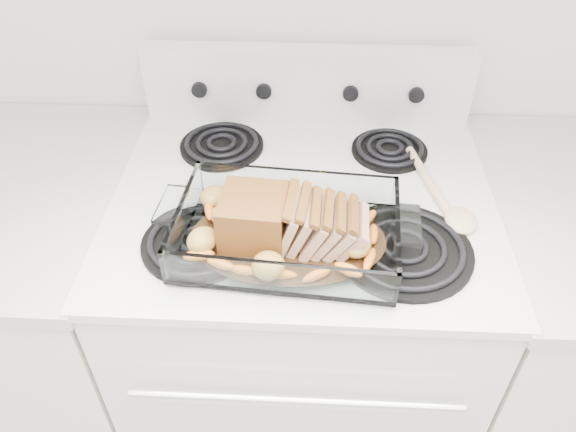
{
  "coord_description": "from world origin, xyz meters",
  "views": [
    {
      "loc": [
        0.01,
        0.76,
        1.66
      ],
      "look_at": [
        -0.02,
        1.52,
        0.99
      ],
      "focal_mm": 35.0,
      "sensor_mm": 36.0,
      "label": 1
    }
  ],
  "objects_px": {
    "baking_dish": "(287,235)",
    "electric_range": "(300,329)",
    "counter_right": "(559,344)",
    "pork_roast": "(279,221)",
    "counter_left": "(50,323)"
  },
  "relations": [
    {
      "from": "counter_left",
      "to": "counter_right",
      "type": "distance_m",
      "value": 1.33
    },
    {
      "from": "counter_left",
      "to": "pork_roast",
      "type": "bearing_deg",
      "value": -13.99
    },
    {
      "from": "counter_right",
      "to": "pork_roast",
      "type": "distance_m",
      "value": 0.9
    },
    {
      "from": "electric_range",
      "to": "pork_roast",
      "type": "distance_m",
      "value": 0.54
    },
    {
      "from": "counter_left",
      "to": "electric_range",
      "type": "bearing_deg",
      "value": 0.1
    },
    {
      "from": "counter_left",
      "to": "baking_dish",
      "type": "bearing_deg",
      "value": -13.66
    },
    {
      "from": "electric_range",
      "to": "baking_dish",
      "type": "relative_size",
      "value": 2.85
    },
    {
      "from": "counter_left",
      "to": "counter_right",
      "type": "xyz_separation_m",
      "value": [
        1.33,
        0.0,
        0.0
      ]
    },
    {
      "from": "counter_right",
      "to": "baking_dish",
      "type": "relative_size",
      "value": 2.37
    },
    {
      "from": "electric_range",
      "to": "pork_roast",
      "type": "bearing_deg",
      "value": -104.32
    },
    {
      "from": "electric_range",
      "to": "counter_left",
      "type": "distance_m",
      "value": 0.67
    },
    {
      "from": "counter_right",
      "to": "baking_dish",
      "type": "distance_m",
      "value": 0.86
    },
    {
      "from": "counter_left",
      "to": "baking_dish",
      "type": "xyz_separation_m",
      "value": [
        0.64,
        -0.16,
        0.5
      ]
    },
    {
      "from": "electric_range",
      "to": "counter_left",
      "type": "xyz_separation_m",
      "value": [
        -0.67,
        -0.0,
        -0.02
      ]
    },
    {
      "from": "baking_dish",
      "to": "electric_range",
      "type": "bearing_deg",
      "value": 85.76
    }
  ]
}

